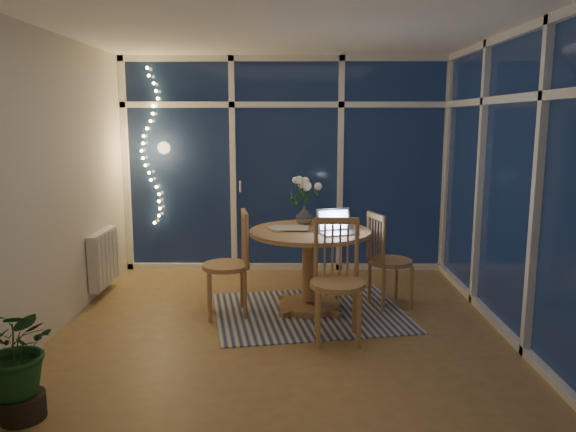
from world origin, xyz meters
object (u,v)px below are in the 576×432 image
at_px(dining_table, 310,270).
at_px(chair_right, 391,259).
at_px(potted_plant, 19,362).
at_px(chair_front, 338,281).
at_px(chair_left, 226,263).
at_px(laptop, 339,221).
at_px(flower_vase, 304,214).

relative_size(dining_table, chair_right, 1.21).
xyz_separation_m(chair_right, potted_plant, (-2.67, -2.19, -0.10)).
relative_size(chair_front, potted_plant, 1.38).
xyz_separation_m(chair_left, chair_right, (1.61, 0.28, -0.03)).
xyz_separation_m(dining_table, chair_right, (0.81, 0.11, 0.08)).
bearing_deg(laptop, chair_front, -113.83).
distance_m(chair_right, laptop, 0.76).
height_order(chair_right, potted_plant, chair_right).
xyz_separation_m(chair_right, flower_vase, (-0.86, 0.19, 0.42)).
relative_size(chair_left, flower_vase, 4.87).
bearing_deg(chair_front, chair_left, 148.28).
xyz_separation_m(flower_vase, potted_plant, (-1.81, -2.37, -0.52)).
bearing_deg(flower_vase, chair_left, -147.72).
height_order(chair_left, potted_plant, chair_left).
bearing_deg(flower_vase, laptop, -56.68).
relative_size(chair_left, potted_plant, 1.35).
bearing_deg(dining_table, flower_vase, 99.47).
relative_size(chair_right, potted_plant, 1.27).
relative_size(chair_right, laptop, 2.90).
xyz_separation_m(chair_left, laptop, (1.06, -0.00, 0.41)).
height_order(dining_table, laptop, laptop).
bearing_deg(flower_vase, dining_table, -80.53).
bearing_deg(chair_right, laptop, 99.13).
bearing_deg(chair_front, dining_table, 104.74).
bearing_deg(dining_table, laptop, -33.40).
bearing_deg(laptop, potted_plant, -157.05).
xyz_separation_m(chair_right, chair_front, (-0.60, -0.91, 0.04)).
relative_size(laptop, flower_vase, 1.59).
bearing_deg(chair_left, chair_right, 89.87).
bearing_deg(chair_right, chair_front, 127.91).
relative_size(dining_table, chair_front, 1.12).
distance_m(chair_right, chair_front, 1.09).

